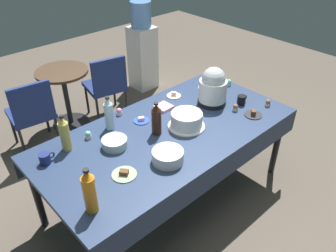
{
  "coord_description": "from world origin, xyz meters",
  "views": [
    {
      "loc": [
        -1.57,
        -1.71,
        2.37
      ],
      "look_at": [
        0.0,
        0.0,
        0.8
      ],
      "focal_mm": 36.41,
      "sensor_mm": 36.0,
      "label": 1
    }
  ],
  "objects_px": {
    "cupcake_vanilla": "(229,83)",
    "soda_bottle_cola": "(156,119)",
    "dessert_plate_cream": "(174,95)",
    "soda_bottle_ginger_ale": "(65,134)",
    "soda_bottle_water": "(109,114)",
    "water_cooler": "(142,49)",
    "round_cafe_table": "(65,88)",
    "coffee_mug_navy": "(45,158)",
    "cupcake_mint": "(236,108)",
    "ceramic_snack_bowl": "(168,156)",
    "cupcake_lemon": "(119,112)",
    "dessert_plate_sage": "(124,174)",
    "maroon_chair_left": "(32,111)",
    "dessert_plate_cobalt": "(141,120)",
    "cupcake_berry": "(268,103)",
    "dessert_plate_charcoal": "(253,114)",
    "soda_bottle_orange_juice": "(90,192)",
    "dessert_plate_white": "(205,87)",
    "coffee_mug_black": "(242,100)",
    "potluck_table": "(168,137)",
    "frosted_layer_cake": "(187,120)",
    "maroon_chair_right": "(106,83)",
    "slow_cooker": "(213,87)",
    "glass_salad_bowl": "(115,143)",
    "cupcake_cocoa": "(88,135)"
  },
  "relations": [
    {
      "from": "dessert_plate_cream",
      "to": "cupcake_vanilla",
      "type": "height_order",
      "value": "cupcake_vanilla"
    },
    {
      "from": "dessert_plate_cobalt",
      "to": "cupcake_berry",
      "type": "xyz_separation_m",
      "value": [
        1.03,
        -0.59,
        0.02
      ]
    },
    {
      "from": "dessert_plate_cobalt",
      "to": "cupcake_vanilla",
      "type": "distance_m",
      "value": 1.09
    },
    {
      "from": "dessert_plate_sage",
      "to": "coffee_mug_black",
      "type": "xyz_separation_m",
      "value": [
        1.4,
        0.05,
        0.03
      ]
    },
    {
      "from": "dessert_plate_sage",
      "to": "maroon_chair_left",
      "type": "bearing_deg",
      "value": 88.96
    },
    {
      "from": "cupcake_mint",
      "to": "cupcake_vanilla",
      "type": "distance_m",
      "value": 0.5
    },
    {
      "from": "dessert_plate_cobalt",
      "to": "dessert_plate_charcoal",
      "type": "distance_m",
      "value": 0.99
    },
    {
      "from": "cupcake_mint",
      "to": "round_cafe_table",
      "type": "bearing_deg",
      "value": 110.57
    },
    {
      "from": "dessert_plate_charcoal",
      "to": "cupcake_lemon",
      "type": "height_order",
      "value": "cupcake_lemon"
    },
    {
      "from": "frosted_layer_cake",
      "to": "round_cafe_table",
      "type": "bearing_deg",
      "value": 96.59
    },
    {
      "from": "soda_bottle_water",
      "to": "water_cooler",
      "type": "xyz_separation_m",
      "value": [
        1.59,
        1.55,
        -0.3
      ]
    },
    {
      "from": "potluck_table",
      "to": "cupcake_berry",
      "type": "distance_m",
      "value": 1.02
    },
    {
      "from": "dessert_plate_cobalt",
      "to": "round_cafe_table",
      "type": "relative_size",
      "value": 0.19
    },
    {
      "from": "dessert_plate_charcoal",
      "to": "soda_bottle_orange_juice",
      "type": "bearing_deg",
      "value": 179.23
    },
    {
      "from": "soda_bottle_orange_juice",
      "to": "soda_bottle_cola",
      "type": "height_order",
      "value": "soda_bottle_orange_juice"
    },
    {
      "from": "soda_bottle_water",
      "to": "water_cooler",
      "type": "distance_m",
      "value": 2.24
    },
    {
      "from": "cupcake_cocoa",
      "to": "water_cooler",
      "type": "xyz_separation_m",
      "value": [
        1.8,
        1.55,
        -0.19
      ]
    },
    {
      "from": "dessert_plate_sage",
      "to": "slow_cooker",
      "type": "bearing_deg",
      "value": 11.55
    },
    {
      "from": "cupcake_vanilla",
      "to": "round_cafe_table",
      "type": "height_order",
      "value": "cupcake_vanilla"
    },
    {
      "from": "potluck_table",
      "to": "cupcake_mint",
      "type": "xyz_separation_m",
      "value": [
        0.67,
        -0.18,
        0.09
      ]
    },
    {
      "from": "coffee_mug_black",
      "to": "round_cafe_table",
      "type": "distance_m",
      "value": 2.09
    },
    {
      "from": "coffee_mug_navy",
      "to": "maroon_chair_right",
      "type": "distance_m",
      "value": 1.82
    },
    {
      "from": "maroon_chair_left",
      "to": "round_cafe_table",
      "type": "bearing_deg",
      "value": 23.79
    },
    {
      "from": "dessert_plate_cobalt",
      "to": "ceramic_snack_bowl",
      "type": "bearing_deg",
      "value": -109.68
    },
    {
      "from": "slow_cooker",
      "to": "ceramic_snack_bowl",
      "type": "relative_size",
      "value": 1.56
    },
    {
      "from": "dessert_plate_cream",
      "to": "dessert_plate_sage",
      "type": "bearing_deg",
      "value": -150.39
    },
    {
      "from": "glass_salad_bowl",
      "to": "dessert_plate_cobalt",
      "type": "xyz_separation_m",
      "value": [
        0.38,
        0.14,
        -0.03
      ]
    },
    {
      "from": "dessert_plate_sage",
      "to": "maroon_chair_left",
      "type": "xyz_separation_m",
      "value": [
        0.03,
        1.71,
        -0.27
      ]
    },
    {
      "from": "ceramic_snack_bowl",
      "to": "cupcake_lemon",
      "type": "bearing_deg",
      "value": 81.26
    },
    {
      "from": "potluck_table",
      "to": "dessert_plate_cobalt",
      "type": "distance_m",
      "value": 0.29
    },
    {
      "from": "soda_bottle_water",
      "to": "soda_bottle_cola",
      "type": "relative_size",
      "value": 1.04
    },
    {
      "from": "cupcake_cocoa",
      "to": "coffee_mug_navy",
      "type": "distance_m",
      "value": 0.4
    },
    {
      "from": "water_cooler",
      "to": "cupcake_berry",
      "type": "bearing_deg",
      "value": -97.78
    },
    {
      "from": "dessert_plate_cream",
      "to": "soda_bottle_ginger_ale",
      "type": "xyz_separation_m",
      "value": [
        -1.18,
        -0.05,
        0.13
      ]
    },
    {
      "from": "dessert_plate_white",
      "to": "water_cooler",
      "type": "bearing_deg",
      "value": 73.77
    },
    {
      "from": "dessert_plate_cobalt",
      "to": "cupcake_lemon",
      "type": "xyz_separation_m",
      "value": [
        -0.08,
        0.21,
        0.02
      ]
    },
    {
      "from": "ceramic_snack_bowl",
      "to": "cupcake_lemon",
      "type": "relative_size",
      "value": 3.46
    },
    {
      "from": "water_cooler",
      "to": "cupcake_lemon",
      "type": "bearing_deg",
      "value": -134.7
    },
    {
      "from": "dessert_plate_sage",
      "to": "coffee_mug_navy",
      "type": "distance_m",
      "value": 0.6
    },
    {
      "from": "cupcake_mint",
      "to": "coffee_mug_black",
      "type": "relative_size",
      "value": 0.57
    },
    {
      "from": "cupcake_vanilla",
      "to": "water_cooler",
      "type": "distance_m",
      "value": 1.75
    },
    {
      "from": "cupcake_vanilla",
      "to": "soda_bottle_cola",
      "type": "relative_size",
      "value": 0.23
    },
    {
      "from": "cupcake_lemon",
      "to": "coffee_mug_black",
      "type": "xyz_separation_m",
      "value": [
        0.96,
        -0.62,
        0.01
      ]
    },
    {
      "from": "frosted_layer_cake",
      "to": "slow_cooker",
      "type": "relative_size",
      "value": 0.87
    },
    {
      "from": "coffee_mug_navy",
      "to": "water_cooler",
      "type": "distance_m",
      "value": 2.73
    },
    {
      "from": "cupcake_cocoa",
      "to": "soda_bottle_cola",
      "type": "bearing_deg",
      "value": -35.29
    },
    {
      "from": "ceramic_snack_bowl",
      "to": "soda_bottle_orange_juice",
      "type": "height_order",
      "value": "soda_bottle_orange_juice"
    },
    {
      "from": "ceramic_snack_bowl",
      "to": "cupcake_berry",
      "type": "xyz_separation_m",
      "value": [
        1.22,
        -0.04,
        -0.01
      ]
    },
    {
      "from": "dessert_plate_cream",
      "to": "soda_bottle_cola",
      "type": "xyz_separation_m",
      "value": [
        -0.54,
        -0.36,
        0.12
      ]
    },
    {
      "from": "soda_bottle_orange_juice",
      "to": "soda_bottle_cola",
      "type": "relative_size",
      "value": 1.15
    }
  ]
}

